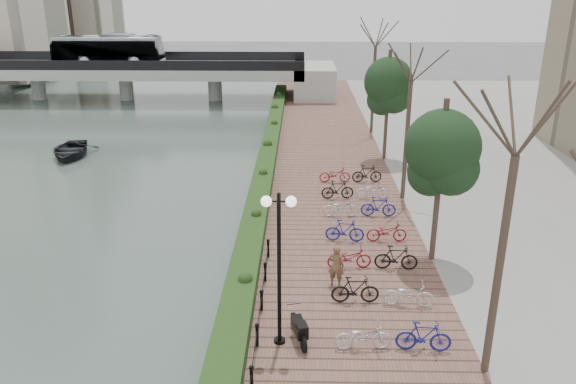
{
  "coord_description": "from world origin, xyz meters",
  "views": [
    {
      "loc": [
        2.67,
        -11.46,
        10.82
      ],
      "look_at": [
        2.12,
        12.59,
        2.0
      ],
      "focal_mm": 35.0,
      "sensor_mm": 36.0,
      "label": 1
    }
  ],
  "objects_px": {
    "motorcycle": "(299,327)",
    "boat": "(70,150)",
    "pedestrian": "(336,266)",
    "lamppost": "(279,238)"
  },
  "relations": [
    {
      "from": "lamppost",
      "to": "boat",
      "type": "distance_m",
      "value": 26.34
    },
    {
      "from": "boat",
      "to": "motorcycle",
      "type": "bearing_deg",
      "value": -62.02
    },
    {
      "from": "motorcycle",
      "to": "pedestrian",
      "type": "bearing_deg",
      "value": 54.2
    },
    {
      "from": "motorcycle",
      "to": "pedestrian",
      "type": "relative_size",
      "value": 0.94
    },
    {
      "from": "lamppost",
      "to": "motorcycle",
      "type": "height_order",
      "value": "lamppost"
    },
    {
      "from": "motorcycle",
      "to": "boat",
      "type": "xyz_separation_m",
      "value": [
        -15.52,
        21.27,
        -0.49
      ]
    },
    {
      "from": "lamppost",
      "to": "boat",
      "type": "xyz_separation_m",
      "value": [
        -14.93,
        21.4,
        -3.55
      ]
    },
    {
      "from": "pedestrian",
      "to": "boat",
      "type": "distance_m",
      "value": 24.57
    },
    {
      "from": "pedestrian",
      "to": "boat",
      "type": "bearing_deg",
      "value": -32.22
    },
    {
      "from": "lamppost",
      "to": "motorcycle",
      "type": "relative_size",
      "value": 3.27
    }
  ]
}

